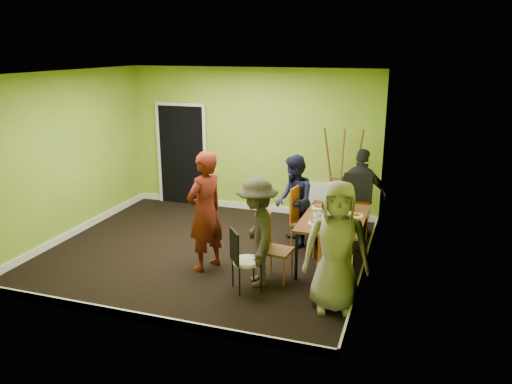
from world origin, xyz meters
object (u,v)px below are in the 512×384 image
orange_bottle (333,212)px  person_front_end (336,247)px  chair_bentwood (242,257)px  thermos (336,210)px  chair_left_far (303,216)px  chair_left_near (272,244)px  easel (342,177)px  chair_back_end (357,195)px  person_back_end (361,194)px  dining_table (334,221)px  person_left_far (294,202)px  blue_bottle (344,218)px  person_left_near (257,232)px  chair_front_end (335,256)px  person_standing (205,211)px

orange_bottle → person_front_end: 1.47m
chair_bentwood → thermos: (1.02, 1.23, 0.37)m
thermos → chair_left_far: bearing=150.2°
chair_left_near → chair_bentwood: chair_left_near is taller
chair_left_far → person_front_end: size_ratio=0.64×
easel → person_front_end: bearing=-82.3°
chair_back_end → person_front_end: person_front_end is taller
orange_bottle → chair_left_far: bearing=157.5°
chair_left_near → chair_back_end: chair_back_end is taller
chair_bentwood → person_back_end: bearing=115.2°
dining_table → person_back_end: person_back_end is taller
chair_left_near → chair_bentwood: bearing=-24.2°
dining_table → easel: bearing=95.4°
person_left_far → chair_left_near: bearing=-21.9°
dining_table → chair_left_near: chair_left_near is taller
chair_back_end → blue_bottle: size_ratio=5.70×
chair_back_end → person_left_near: bearing=62.1°
chair_left_far → thermos: (0.57, -0.33, 0.26)m
chair_front_end → chair_bentwood: chair_front_end is taller
chair_front_end → blue_bottle: (-0.02, 0.80, 0.25)m
chair_front_end → blue_bottle: size_ratio=5.35×
chair_front_end → blue_bottle: 0.83m
chair_left_far → chair_back_end: chair_back_end is taller
chair_front_end → thermos: size_ratio=5.17×
person_left_near → chair_left_far: bearing=142.7°
easel → person_front_end: (0.43, -3.17, -0.06)m
dining_table → blue_bottle: bearing=-56.8°
dining_table → orange_bottle: (-0.03, 0.12, 0.10)m
dining_table → chair_bentwood: chair_bentwood is taller
chair_left_near → person_left_far: bearing=-173.6°
blue_bottle → person_left_near: 1.27m
person_left_near → dining_table: bearing=114.7°
thermos → person_left_near: person_left_near is taller
dining_table → person_left_far: person_left_far is taller
chair_back_end → orange_bottle: 0.99m
person_standing → person_left_near: bearing=96.5°
blue_bottle → person_left_near: size_ratio=0.13×
chair_front_end → person_back_end: person_back_end is taller
chair_back_end → chair_bentwood: size_ratio=1.32×
easel → person_left_near: 2.91m
orange_bottle → person_left_far: size_ratio=0.05×
blue_bottle → chair_front_end: bearing=-88.6°
chair_bentwood → thermos: bearing=102.4°
easel → person_left_far: 1.44m
chair_bentwood → person_back_end: 2.79m
chair_left_far → chair_bentwood: chair_left_far is taller
orange_bottle → person_left_far: (-0.71, 0.41, -0.03)m
chair_back_end → easel: 0.86m
chair_back_end → thermos: 1.09m
orange_bottle → person_left_far: 0.82m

